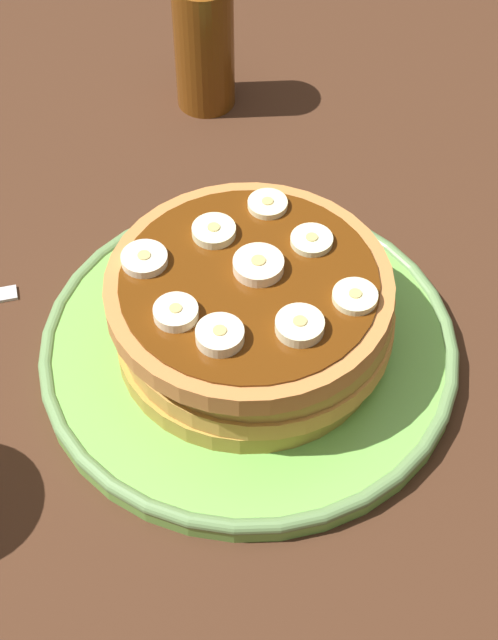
% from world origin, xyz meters
% --- Properties ---
extents(ground_plane, '(1.40, 1.40, 0.03)m').
position_xyz_m(ground_plane, '(0.00, 0.00, -0.01)').
color(ground_plane, '#422616').
extents(plate, '(0.28, 0.28, 0.02)m').
position_xyz_m(plate, '(0.00, 0.00, 0.01)').
color(plate, '#72B74C').
rests_on(plate, ground_plane).
extents(pancake_stack, '(0.19, 0.18, 0.06)m').
position_xyz_m(pancake_stack, '(-0.00, -0.00, 0.05)').
color(pancake_stack, '#AE8C37').
rests_on(pancake_stack, plate).
extents(banana_slice_0, '(0.03, 0.03, 0.01)m').
position_xyz_m(banana_slice_0, '(-0.01, -0.01, 0.08)').
color(banana_slice_0, '#FBE1B6').
rests_on(banana_slice_0, pancake_stack).
extents(banana_slice_1, '(0.03, 0.03, 0.01)m').
position_xyz_m(banana_slice_1, '(0.03, 0.04, 0.08)').
color(banana_slice_1, beige).
rests_on(banana_slice_1, pancake_stack).
extents(banana_slice_2, '(0.03, 0.03, 0.01)m').
position_xyz_m(banana_slice_2, '(-0.05, -0.02, 0.08)').
color(banana_slice_2, '#EAEDB7').
rests_on(banana_slice_2, pancake_stack).
extents(banana_slice_3, '(0.03, 0.03, 0.01)m').
position_xyz_m(banana_slice_3, '(-0.02, 0.05, 0.08)').
color(banana_slice_3, beige).
rests_on(banana_slice_3, pancake_stack).
extents(banana_slice_4, '(0.03, 0.03, 0.01)m').
position_xyz_m(banana_slice_4, '(-0.06, 0.04, 0.08)').
color(banana_slice_4, '#F8F4B7').
rests_on(banana_slice_4, pancake_stack).
extents(banana_slice_5, '(0.03, 0.03, 0.01)m').
position_xyz_m(banana_slice_5, '(0.06, -0.04, 0.08)').
color(banana_slice_5, beige).
rests_on(banana_slice_5, pancake_stack).
extents(banana_slice_6, '(0.03, 0.03, 0.01)m').
position_xyz_m(banana_slice_6, '(0.05, 0.01, 0.08)').
color(banana_slice_6, '#FCEEC5').
rests_on(banana_slice_6, pancake_stack).
extents(banana_slice_7, '(0.03, 0.03, 0.01)m').
position_xyz_m(banana_slice_7, '(-0.03, -0.06, 0.08)').
color(banana_slice_7, '#FEF1B4').
rests_on(banana_slice_7, pancake_stack).
extents(banana_slice_8, '(0.03, 0.03, 0.01)m').
position_xyz_m(banana_slice_8, '(0.01, -0.04, 0.08)').
color(banana_slice_8, beige).
rests_on(banana_slice_8, pancake_stack).
extents(syrup_bottle, '(0.05, 0.05, 0.14)m').
position_xyz_m(syrup_bottle, '(-0.06, -0.27, 0.06)').
color(syrup_bottle, brown).
rests_on(syrup_bottle, ground_plane).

